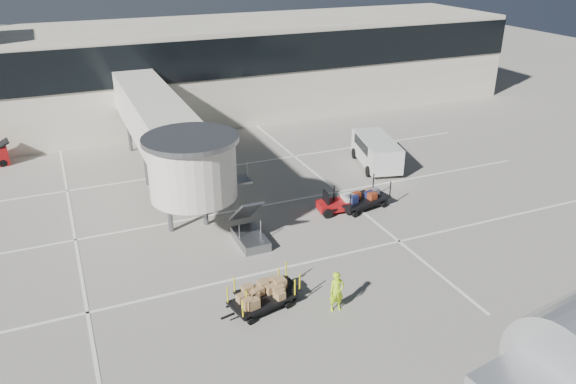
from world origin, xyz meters
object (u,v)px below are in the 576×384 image
object	(u,v)px
box_cart_far	(260,299)
minivan	(376,149)
ground_worker	(337,292)
suitcase_cart	(362,199)
box_cart_near	(269,291)
baggage_tug	(336,204)

from	to	relation	value
box_cart_far	minivan	world-z (taller)	minivan
ground_worker	minivan	size ratio (longest dim) A/B	0.33
suitcase_cart	box_cart_near	bearing A→B (deg)	-154.06
box_cart_far	ground_worker	world-z (taller)	ground_worker
box_cart_near	minivan	bearing A→B (deg)	37.09
baggage_tug	suitcase_cart	world-z (taller)	suitcase_cart
suitcase_cart	box_cart_near	world-z (taller)	suitcase_cart
box_cart_near	box_cart_far	world-z (taller)	box_cart_far
box_cart_near	box_cart_far	xyz separation A→B (m)	(-0.59, -0.48, 0.03)
baggage_tug	suitcase_cart	bearing A→B (deg)	4.96
box_cart_near	baggage_tug	bearing A→B (deg)	37.68
box_cart_near	box_cart_far	size ratio (longest dim) A/B	0.98
suitcase_cart	box_cart_far	world-z (taller)	suitcase_cart
suitcase_cart	box_cart_near	distance (m)	10.91
baggage_tug	box_cart_far	size ratio (longest dim) A/B	0.64
box_cart_far	minivan	size ratio (longest dim) A/B	0.61
baggage_tug	minivan	xyz separation A→B (m)	(6.05, 5.61, 0.71)
baggage_tug	box_cart_far	xyz separation A→B (m)	(-7.50, -7.17, 0.03)
box_cart_far	minivan	xyz separation A→B (m)	(13.55, 12.78, 0.68)
box_cart_near	minivan	world-z (taller)	minivan
suitcase_cart	ground_worker	world-z (taller)	ground_worker
baggage_tug	suitcase_cart	distance (m)	1.73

